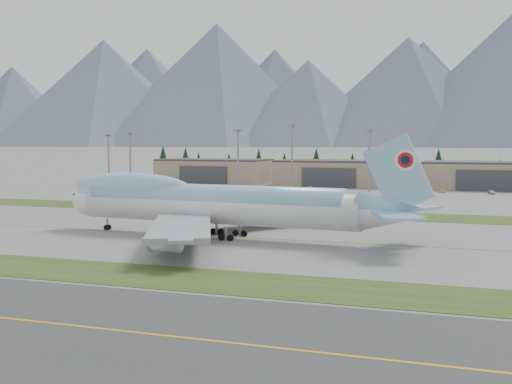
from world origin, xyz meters
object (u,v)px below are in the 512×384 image
at_px(boeing_747_freighter, 213,203).
at_px(service_vehicle_b, 442,193).
at_px(hangar_left, 215,171).
at_px(service_vehicle_a, 310,190).
at_px(service_vehicle_c, 492,194).
at_px(hangar_center, 335,173).
at_px(hangar_right, 486,175).

bearing_deg(boeing_747_freighter, service_vehicle_b, 78.74).
xyz_separation_m(boeing_747_freighter, service_vehicle_b, (36.65, 128.10, -6.63)).
bearing_deg(hangar_left, service_vehicle_a, -27.74).
height_order(hangar_left, service_vehicle_c, hangar_left).
distance_m(boeing_747_freighter, hangar_center, 151.73).
relative_size(hangar_center, hangar_right, 1.00).
distance_m(hangar_left, hangar_center, 55.00).
xyz_separation_m(hangar_center, service_vehicle_a, (-4.18, -26.73, -5.39)).
relative_size(service_vehicle_b, service_vehicle_c, 0.73).
xyz_separation_m(hangar_left, hangar_center, (55.00, 0.00, 0.00)).
bearing_deg(service_vehicle_a, service_vehicle_c, -21.46).
distance_m(hangar_left, service_vehicle_a, 57.68).
bearing_deg(service_vehicle_a, hangar_left, 129.30).
bearing_deg(service_vehicle_a, boeing_747_freighter, -107.40).
relative_size(boeing_747_freighter, service_vehicle_c, 17.00).
bearing_deg(service_vehicle_c, service_vehicle_a, 170.50).
relative_size(hangar_center, service_vehicle_a, 12.35).
distance_m(hangar_right, service_vehicle_a, 69.73).
bearing_deg(service_vehicle_c, service_vehicle_b, 163.67).
bearing_deg(hangar_center, service_vehicle_a, -98.88).
bearing_deg(service_vehicle_b, hangar_center, 69.91).
height_order(hangar_right, service_vehicle_b, hangar_right).
bearing_deg(hangar_right, service_vehicle_a, -157.39).
bearing_deg(boeing_747_freighter, service_vehicle_a, 100.26).
bearing_deg(boeing_747_freighter, service_vehicle_c, 71.73).
height_order(boeing_747_freighter, hangar_right, boeing_747_freighter).
bearing_deg(service_vehicle_c, hangar_center, 146.91).
bearing_deg(service_vehicle_a, hangar_right, -0.35).
height_order(hangar_left, hangar_center, same).
distance_m(hangar_left, hangar_right, 115.00).
relative_size(hangar_center, service_vehicle_c, 10.68).
relative_size(boeing_747_freighter, hangar_right, 1.59).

